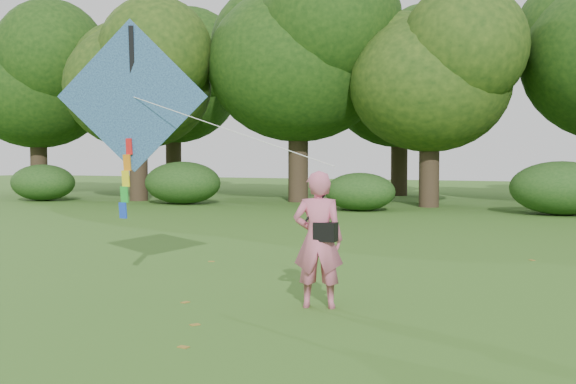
% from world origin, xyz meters
% --- Properties ---
extents(ground, '(100.00, 100.00, 0.00)m').
position_xyz_m(ground, '(0.00, 0.00, 0.00)').
color(ground, '#265114').
rests_on(ground, ground).
extents(man_kite_flyer, '(0.78, 0.61, 1.88)m').
position_xyz_m(man_kite_flyer, '(0.30, 0.51, 0.94)').
color(man_kite_flyer, '#CB5F7C').
rests_on(man_kite_flyer, ground).
extents(crossbody_bag, '(0.43, 0.20, 0.73)m').
position_xyz_m(crossbody_bag, '(0.42, 0.48, 1.07)').
color(crossbody_bag, black).
rests_on(crossbody_bag, ground).
extents(flying_kite, '(4.77, 1.02, 3.18)m').
position_xyz_m(flying_kite, '(-3.06, 1.06, 2.99)').
color(flying_kite, '#254AA2').
rests_on(flying_kite, ground).
extents(tree_line, '(54.70, 15.30, 9.48)m').
position_xyz_m(tree_line, '(1.67, 22.88, 5.60)').
color(tree_line, '#3A2D1E').
rests_on(tree_line, ground).
extents(shrub_band, '(39.15, 3.22, 1.88)m').
position_xyz_m(shrub_band, '(-0.72, 17.60, 0.86)').
color(shrub_band, '#264919').
rests_on(shrub_band, ground).
extents(fallen_leaves, '(9.97, 10.32, 0.01)m').
position_xyz_m(fallen_leaves, '(1.18, 1.60, 0.01)').
color(fallen_leaves, olive).
rests_on(fallen_leaves, ground).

